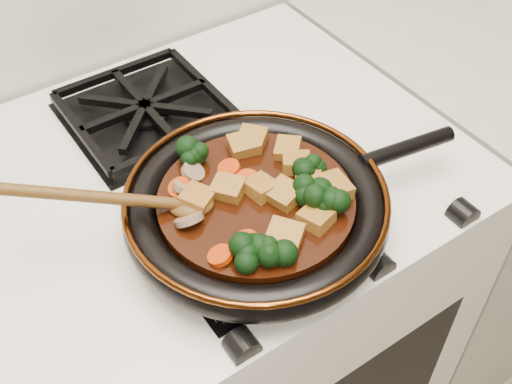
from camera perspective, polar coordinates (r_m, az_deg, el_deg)
stove at (r=1.27m, az=-4.20°, el=-12.73°), size 0.76×0.60×0.90m
burner_grate_front at (r=0.82m, az=-0.82°, el=-2.88°), size 0.23×0.23×0.03m
burner_grate_back at (r=1.01m, az=-9.79°, el=7.14°), size 0.23×0.23×0.03m
skillet at (r=0.80m, az=0.14°, el=-1.24°), size 0.46×0.33×0.05m
braising_sauce at (r=0.80m, az=-0.00°, el=-1.04°), size 0.25×0.25×0.02m
tofu_cube_0 at (r=0.78m, az=-5.28°, el=-0.68°), size 0.05×0.05×0.03m
tofu_cube_1 at (r=0.80m, az=6.80°, el=0.28°), size 0.05×0.05×0.03m
tofu_cube_2 at (r=0.83m, az=3.58°, el=2.58°), size 0.05×0.05×0.02m
tofu_cube_3 at (r=0.79m, az=-2.50°, el=0.28°), size 0.05×0.05×0.03m
tofu_cube_4 at (r=0.85m, az=-1.06°, el=4.16°), size 0.05×0.05×0.03m
tofu_cube_5 at (r=0.76m, az=5.36°, el=-2.33°), size 0.04×0.05×0.02m
tofu_cube_6 at (r=0.81m, az=4.70°, el=1.37°), size 0.05×0.05×0.02m
tofu_cube_7 at (r=0.85m, az=2.85°, el=3.78°), size 0.05×0.05×0.02m
tofu_cube_8 at (r=0.80m, az=0.44°, el=0.36°), size 0.04×0.04×0.03m
tofu_cube_9 at (r=0.86m, az=-0.36°, el=4.70°), size 0.05×0.05×0.02m
tofu_cube_10 at (r=0.79m, az=2.52°, el=-0.24°), size 0.05×0.05×0.03m
tofu_cube_11 at (r=0.74m, az=2.56°, el=-3.98°), size 0.05×0.06×0.02m
broccoli_floret_0 at (r=0.78m, az=4.89°, el=-0.28°), size 0.09×0.08×0.08m
broccoli_floret_1 at (r=0.81m, az=4.74°, el=1.80°), size 0.07×0.07×0.07m
broccoli_floret_2 at (r=0.77m, az=6.58°, el=-1.20°), size 0.09×0.08×0.07m
broccoli_floret_3 at (r=0.72m, az=-0.15°, el=-5.64°), size 0.07×0.07×0.07m
broccoli_floret_4 at (r=0.73m, az=1.76°, el=-5.24°), size 0.09×0.09×0.06m
broccoli_floret_5 at (r=0.83m, az=-5.79°, el=2.89°), size 0.08×0.09×0.06m
carrot_coin_0 at (r=0.82m, az=-2.42°, el=2.11°), size 0.03×0.03×0.02m
carrot_coin_1 at (r=0.73m, az=0.07°, el=-5.35°), size 0.03×0.03×0.01m
carrot_coin_2 at (r=0.74m, az=-0.85°, el=-4.40°), size 0.03×0.03×0.01m
carrot_coin_3 at (r=0.81m, az=-0.78°, el=1.10°), size 0.03×0.03×0.01m
carrot_coin_4 at (r=0.73m, az=-3.21°, el=-5.67°), size 0.03×0.03×0.02m
carrot_coin_5 at (r=0.80m, az=-6.80°, el=0.35°), size 0.03×0.03×0.02m
mushroom_slice_0 at (r=0.73m, az=0.36°, el=-5.28°), size 0.05×0.05×0.02m
mushroom_slice_1 at (r=0.80m, az=-6.35°, el=0.42°), size 0.04×0.04×0.02m
mushroom_slice_2 at (r=0.76m, az=-5.97°, el=-2.43°), size 0.04×0.03×0.03m
mushroom_slice_3 at (r=0.82m, az=-5.63°, el=1.78°), size 0.04×0.04×0.02m
mushroom_slice_4 at (r=0.81m, az=6.17°, el=0.90°), size 0.03×0.03×0.03m
wooden_spoon at (r=0.77m, az=-10.71°, el=-0.73°), size 0.15×0.09×0.24m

